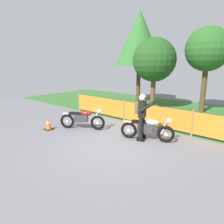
{
  "coord_description": "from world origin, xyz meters",
  "views": [
    {
      "loc": [
        4.47,
        -5.1,
        2.8
      ],
      "look_at": [
        -0.82,
        0.88,
        0.9
      ],
      "focal_mm": 34.04,
      "sensor_mm": 36.0,
      "label": 1
    }
  ],
  "objects_px": {
    "motorcycle_lead": "(82,119)",
    "motorcycle_trailing": "(147,128)",
    "rider_trailing": "(142,114)",
    "traffic_cone": "(48,124)"
  },
  "relations": [
    {
      "from": "rider_trailing",
      "to": "motorcycle_trailing",
      "type": "bearing_deg",
      "value": 0.51
    },
    {
      "from": "motorcycle_trailing",
      "to": "rider_trailing",
      "type": "bearing_deg",
      "value": -179.49
    },
    {
      "from": "motorcycle_lead",
      "to": "rider_trailing",
      "type": "xyz_separation_m",
      "value": [
        2.57,
        0.59,
        0.5
      ]
    },
    {
      "from": "traffic_cone",
      "to": "motorcycle_lead",
      "type": "bearing_deg",
      "value": 44.66
    },
    {
      "from": "motorcycle_lead",
      "to": "motorcycle_trailing",
      "type": "bearing_deg",
      "value": -17.14
    },
    {
      "from": "motorcycle_trailing",
      "to": "rider_trailing",
      "type": "distance_m",
      "value": 0.54
    },
    {
      "from": "rider_trailing",
      "to": "traffic_cone",
      "type": "bearing_deg",
      "value": -178.39
    },
    {
      "from": "motorcycle_lead",
      "to": "traffic_cone",
      "type": "distance_m",
      "value": 1.45
    },
    {
      "from": "motorcycle_trailing",
      "to": "traffic_cone",
      "type": "distance_m",
      "value": 4.15
    },
    {
      "from": "rider_trailing",
      "to": "traffic_cone",
      "type": "xyz_separation_m",
      "value": [
        -3.59,
        -1.6,
        -0.69
      ]
    }
  ]
}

